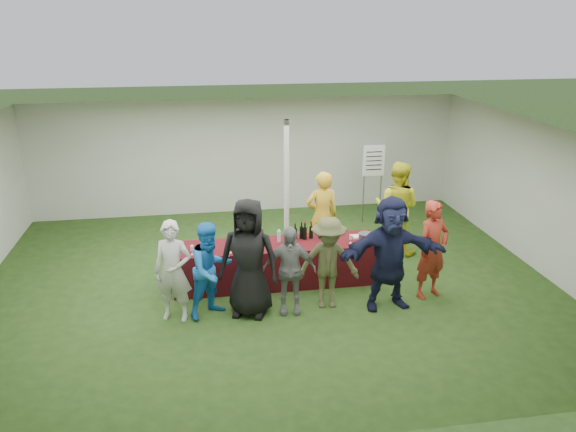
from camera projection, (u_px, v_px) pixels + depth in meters
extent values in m
plane|color=#284719|center=(270.00, 283.00, 10.00)|extent=(60.00, 60.00, 0.00)
plane|color=white|center=(247.00, 156.00, 13.25)|extent=(10.00, 0.00, 10.00)
plane|color=white|center=(318.00, 338.00, 5.83)|extent=(10.00, 0.00, 10.00)
plane|color=white|center=(538.00, 197.00, 10.30)|extent=(0.00, 8.00, 8.00)
plane|color=white|center=(268.00, 133.00, 9.08)|extent=(10.00, 10.00, 0.00)
cylinder|color=silver|center=(287.00, 190.00, 10.73)|extent=(0.10, 0.10, 2.70)
cube|color=#571118|center=(277.00, 263.00, 9.90)|extent=(3.60, 0.80, 0.75)
cylinder|color=black|center=(295.00, 234.00, 9.89)|extent=(0.07, 0.07, 0.22)
cylinder|color=black|center=(295.00, 226.00, 9.84)|extent=(0.03, 0.03, 0.08)
cylinder|color=#9C1D0E|center=(295.00, 224.00, 9.82)|extent=(0.03, 0.03, 0.02)
cylinder|color=black|center=(302.00, 233.00, 9.97)|extent=(0.07, 0.07, 0.22)
cylinder|color=black|center=(302.00, 225.00, 9.91)|extent=(0.03, 0.03, 0.08)
cylinder|color=#9C1D0E|center=(302.00, 222.00, 9.90)|extent=(0.03, 0.03, 0.02)
cylinder|color=black|center=(305.00, 233.00, 9.93)|extent=(0.07, 0.07, 0.22)
cylinder|color=black|center=(305.00, 226.00, 9.88)|extent=(0.03, 0.03, 0.08)
cylinder|color=#9C1D0E|center=(305.00, 223.00, 9.86)|extent=(0.03, 0.03, 0.02)
cylinder|color=black|center=(311.00, 232.00, 9.98)|extent=(0.07, 0.07, 0.22)
cylinder|color=black|center=(311.00, 224.00, 9.93)|extent=(0.03, 0.03, 0.08)
cylinder|color=#9C1D0E|center=(311.00, 222.00, 9.91)|extent=(0.03, 0.03, 0.02)
cylinder|color=black|center=(320.00, 233.00, 9.97)|extent=(0.07, 0.07, 0.22)
cylinder|color=black|center=(321.00, 225.00, 9.92)|extent=(0.03, 0.03, 0.08)
cylinder|color=#9C1D0E|center=(321.00, 222.00, 9.90)|extent=(0.03, 0.03, 0.02)
cylinder|color=black|center=(328.00, 231.00, 10.03)|extent=(0.07, 0.07, 0.22)
cylinder|color=black|center=(329.00, 223.00, 9.98)|extent=(0.03, 0.03, 0.08)
cylinder|color=#9C1D0E|center=(329.00, 221.00, 9.96)|extent=(0.03, 0.03, 0.02)
cylinder|color=silver|center=(192.00, 255.00, 9.33)|extent=(0.06, 0.06, 0.00)
cylinder|color=silver|center=(192.00, 252.00, 9.31)|extent=(0.01, 0.01, 0.07)
cylinder|color=silver|center=(192.00, 248.00, 9.28)|extent=(0.06, 0.06, 0.08)
cylinder|color=silver|center=(212.00, 254.00, 9.35)|extent=(0.06, 0.06, 0.00)
cylinder|color=silver|center=(212.00, 252.00, 9.33)|extent=(0.01, 0.01, 0.07)
cylinder|color=silver|center=(211.00, 247.00, 9.30)|extent=(0.06, 0.06, 0.08)
cylinder|color=silver|center=(231.00, 253.00, 9.40)|extent=(0.06, 0.06, 0.00)
cylinder|color=silver|center=(231.00, 250.00, 9.39)|extent=(0.01, 0.01, 0.07)
cylinder|color=silver|center=(231.00, 246.00, 9.36)|extent=(0.06, 0.06, 0.08)
cylinder|color=#45070F|center=(231.00, 248.00, 9.37)|extent=(0.05, 0.05, 0.02)
cylinder|color=silver|center=(261.00, 251.00, 9.47)|extent=(0.06, 0.06, 0.00)
cylinder|color=silver|center=(261.00, 249.00, 9.46)|extent=(0.01, 0.01, 0.07)
cylinder|color=silver|center=(261.00, 244.00, 9.43)|extent=(0.06, 0.06, 0.08)
cylinder|color=#45070F|center=(261.00, 246.00, 9.44)|extent=(0.05, 0.05, 0.02)
cylinder|color=silver|center=(351.00, 243.00, 9.78)|extent=(0.06, 0.06, 0.00)
cylinder|color=silver|center=(351.00, 241.00, 9.77)|extent=(0.01, 0.01, 0.07)
cylinder|color=silver|center=(351.00, 237.00, 9.74)|extent=(0.06, 0.06, 0.08)
cylinder|color=#45070F|center=(351.00, 239.00, 9.75)|extent=(0.05, 0.05, 0.02)
cylinder|color=silver|center=(279.00, 236.00, 9.82)|extent=(0.07, 0.07, 0.20)
cylinder|color=silver|center=(279.00, 230.00, 9.78)|extent=(0.03, 0.03, 0.03)
cube|color=white|center=(360.00, 237.00, 10.04)|extent=(0.25, 0.18, 0.03)
cylinder|color=slate|center=(366.00, 238.00, 9.77)|extent=(0.26, 0.26, 0.18)
cylinder|color=slate|center=(363.00, 199.00, 12.75)|extent=(0.02, 0.02, 1.10)
cylinder|color=slate|center=(380.00, 199.00, 12.81)|extent=(0.02, 0.02, 1.10)
cube|color=white|center=(374.00, 161.00, 12.47)|extent=(0.50, 0.02, 0.70)
cube|color=black|center=(374.00, 152.00, 12.39)|extent=(0.36, 0.01, 0.02)
cube|color=black|center=(374.00, 156.00, 12.42)|extent=(0.36, 0.01, 0.02)
cube|color=black|center=(374.00, 161.00, 12.46)|extent=(0.36, 0.01, 0.02)
cube|color=black|center=(374.00, 165.00, 12.49)|extent=(0.36, 0.01, 0.02)
cube|color=black|center=(373.00, 169.00, 12.53)|extent=(0.36, 0.01, 0.02)
imported|color=gold|center=(322.00, 216.00, 10.75)|extent=(0.67, 0.46, 1.75)
imported|color=yellow|center=(397.00, 208.00, 11.04)|extent=(1.14, 1.09, 1.86)
imported|color=beige|center=(173.00, 271.00, 8.58)|extent=(0.68, 0.54, 1.62)
imported|color=blue|center=(211.00, 270.00, 8.72)|extent=(0.95, 0.90, 1.55)
imported|color=black|center=(249.00, 258.00, 8.69)|extent=(1.08, 0.88, 1.91)
imported|color=gray|center=(289.00, 270.00, 8.81)|extent=(0.89, 0.46, 1.45)
imported|color=#4D502C|center=(328.00, 263.00, 8.97)|extent=(1.04, 0.65, 1.54)
imported|color=#161A39|center=(390.00, 253.00, 8.90)|extent=(1.77, 0.63, 1.88)
imported|color=#A82E1E|center=(432.00, 250.00, 9.29)|extent=(0.72, 0.60, 1.68)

